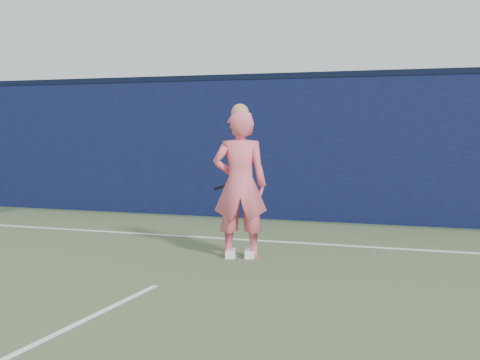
% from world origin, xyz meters
% --- Properties ---
extents(ground, '(80.00, 80.00, 0.00)m').
position_xyz_m(ground, '(0.00, 0.00, 0.00)').
color(ground, '#2F492C').
rests_on(ground, ground).
extents(backstop_wall, '(24.00, 0.40, 2.50)m').
position_xyz_m(backstop_wall, '(0.00, 6.50, 1.25)').
color(backstop_wall, black).
rests_on(backstop_wall, ground).
extents(wall_cap, '(24.00, 0.42, 0.10)m').
position_xyz_m(wall_cap, '(0.00, 6.50, 2.55)').
color(wall_cap, black).
rests_on(wall_cap, backstop_wall).
extents(player, '(0.78, 0.63, 1.93)m').
position_xyz_m(player, '(0.30, 2.76, 0.93)').
color(player, '#F45F73').
rests_on(player, ground).
extents(racket, '(0.51, 0.16, 0.27)m').
position_xyz_m(racket, '(0.15, 3.15, 0.92)').
color(racket, black).
rests_on(racket, ground).
extents(court_lines, '(11.00, 12.04, 0.01)m').
position_xyz_m(court_lines, '(0.00, -0.33, 0.01)').
color(court_lines, white).
rests_on(court_lines, court_surface).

